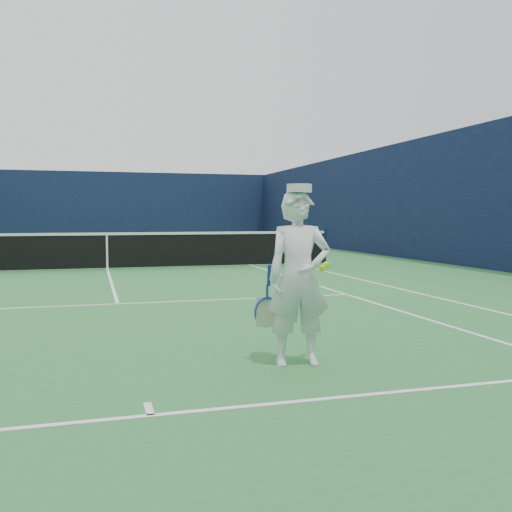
# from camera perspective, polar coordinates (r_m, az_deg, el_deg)

# --- Properties ---
(ground) EXTENTS (80.00, 80.00, 0.00)m
(ground) POSITION_cam_1_polar(r_m,az_deg,el_deg) (16.05, -14.64, -1.31)
(ground) COLOR #2C7336
(ground) RESTS_ON ground
(court_markings) EXTENTS (11.03, 23.83, 0.01)m
(court_markings) POSITION_cam_1_polar(r_m,az_deg,el_deg) (16.05, -14.64, -1.29)
(court_markings) COLOR white
(court_markings) RESTS_ON ground
(windscreen_fence) EXTENTS (20.12, 36.12, 4.00)m
(windscreen_fence) POSITION_cam_1_polar(r_m,az_deg,el_deg) (15.99, -14.77, 5.85)
(windscreen_fence) COLOR #0D1833
(windscreen_fence) RESTS_ON ground
(tennis_net) EXTENTS (12.88, 0.09, 1.07)m
(tennis_net) POSITION_cam_1_polar(r_m,az_deg,el_deg) (16.01, -14.68, 0.67)
(tennis_net) COLOR #141E4C
(tennis_net) RESTS_ON ground
(tennis_player) EXTENTS (0.76, 0.55, 1.76)m
(tennis_player) POSITION_cam_1_polar(r_m,az_deg,el_deg) (5.54, 4.29, -2.14)
(tennis_player) COLOR white
(tennis_player) RESTS_ON ground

